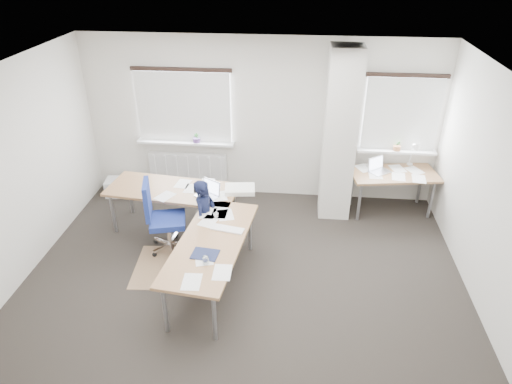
# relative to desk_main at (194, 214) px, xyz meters

# --- Properties ---
(ground) EXTENTS (6.00, 6.00, 0.00)m
(ground) POSITION_rel_desk_main_xyz_m (0.76, -0.54, -0.69)
(ground) COLOR black
(ground) RESTS_ON ground
(room_shell) EXTENTS (6.04, 5.04, 2.82)m
(room_shell) POSITION_rel_desk_main_xyz_m (0.94, -0.08, 1.05)
(room_shell) COLOR silver
(room_shell) RESTS_ON ground
(floor_mat) EXTENTS (1.24, 1.08, 0.01)m
(floor_mat) POSITION_rel_desk_main_xyz_m (-0.24, -0.33, -0.69)
(floor_mat) COLOR #927050
(floor_mat) RESTS_ON ground
(white_crate) EXTENTS (0.54, 0.41, 0.30)m
(white_crate) POSITION_rel_desk_main_xyz_m (-1.76, 1.63, -0.54)
(white_crate) COLOR white
(white_crate) RESTS_ON ground
(desk_main) EXTENTS (2.41, 2.86, 0.96)m
(desk_main) POSITION_rel_desk_main_xyz_m (0.00, 0.00, 0.00)
(desk_main) COLOR olive
(desk_main) RESTS_ON ground
(desk_side) EXTENTS (1.49, 0.91, 1.22)m
(desk_side) POSITION_rel_desk_main_xyz_m (3.01, 1.54, -0.01)
(desk_side) COLOR olive
(desk_side) RESTS_ON ground
(task_chair) EXTENTS (0.64, 0.62, 1.15)m
(task_chair) POSITION_rel_desk_main_xyz_m (-0.47, 0.08, -0.37)
(task_chair) COLOR navy
(task_chair) RESTS_ON ground
(person) EXTENTS (0.40, 0.50, 1.20)m
(person) POSITION_rel_desk_main_xyz_m (0.14, 0.06, -0.09)
(person) COLOR black
(person) RESTS_ON ground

